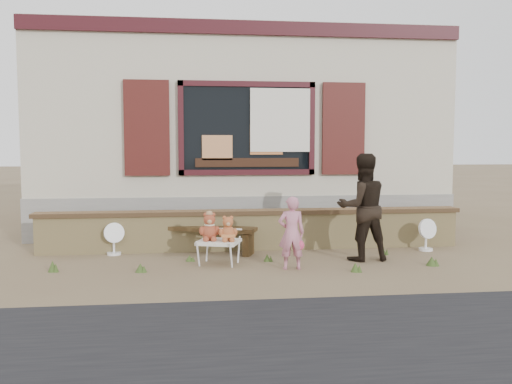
{
  "coord_description": "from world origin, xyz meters",
  "views": [
    {
      "loc": [
        -1.01,
        -7.92,
        1.73
      ],
      "look_at": [
        0.0,
        0.6,
        1.0
      ],
      "focal_mm": 38.0,
      "sensor_mm": 36.0,
      "label": 1
    }
  ],
  "objects": [
    {
      "name": "adult",
      "position": [
        1.55,
        -0.04,
        0.81
      ],
      "size": [
        0.83,
        0.67,
        1.62
      ],
      "primitive_type": "imported",
      "rotation": [
        0.0,
        0.0,
        3.22
      ],
      "color": "black",
      "rests_on": "ground"
    },
    {
      "name": "shopfront",
      "position": [
        0.0,
        4.49,
        2.0
      ],
      "size": [
        8.04,
        5.13,
        4.0
      ],
      "color": "#A9A089",
      "rests_on": "ground"
    },
    {
      "name": "teddy_bear_right",
      "position": [
        -0.5,
        -0.14,
        0.54
      ],
      "size": [
        0.34,
        0.31,
        0.37
      ],
      "primitive_type": null,
      "rotation": [
        0.0,
        0.0,
        -0.33
      ],
      "color": "brown",
      "rests_on": "folding_chair"
    },
    {
      "name": "fan_right",
      "position": [
        2.83,
        0.55,
        0.27
      ],
      "size": [
        0.35,
        0.23,
        0.54
      ],
      "rotation": [
        0.0,
        0.0,
        0.28
      ],
      "color": "white",
      "rests_on": "ground"
    },
    {
      "name": "bench",
      "position": [
        -0.81,
        0.8,
        0.32
      ],
      "size": [
        1.7,
        0.97,
        0.43
      ],
      "rotation": [
        0.0,
        0.0,
        -0.39
      ],
      "color": "#352512",
      "rests_on": "ground"
    },
    {
      "name": "fan_left",
      "position": [
        -2.26,
        0.8,
        0.26
      ],
      "size": [
        0.34,
        0.22,
        0.52
      ],
      "rotation": [
        0.0,
        0.0,
        0.35
      ],
      "color": "white",
      "rests_on": "ground"
    },
    {
      "name": "grass_tufts",
      "position": [
        0.08,
        -0.33,
        0.06
      ],
      "size": [
        5.51,
        1.21,
        0.16
      ],
      "color": "#374D1F",
      "rests_on": "ground"
    },
    {
      "name": "teddy_bear_left",
      "position": [
        -0.76,
        -0.05,
        0.56
      ],
      "size": [
        0.37,
        0.35,
        0.41
      ],
      "primitive_type": null,
      "rotation": [
        0.0,
        0.0,
        -0.33
      ],
      "color": "brown",
      "rests_on": "folding_chair"
    },
    {
      "name": "folding_chair",
      "position": [
        -0.63,
        -0.09,
        0.32
      ],
      "size": [
        0.71,
        0.67,
        0.36
      ],
      "rotation": [
        0.0,
        0.0,
        -0.33
      ],
      "color": "silver",
      "rests_on": "ground"
    },
    {
      "name": "ground",
      "position": [
        0.0,
        0.0,
        0.0
      ],
      "size": [
        80.0,
        80.0,
        0.0
      ],
      "primitive_type": "plane",
      "color": "brown",
      "rests_on": "ground"
    },
    {
      "name": "child",
      "position": [
        0.37,
        -0.52,
        0.52
      ],
      "size": [
        0.39,
        0.26,
        1.03
      ],
      "primitive_type": "imported",
      "rotation": [
        0.0,
        0.0,
        3.1
      ],
      "color": "pink",
      "rests_on": "ground"
    },
    {
      "name": "brick_wall",
      "position": [
        0.0,
        1.0,
        0.34
      ],
      "size": [
        7.1,
        0.36,
        0.67
      ],
      "color": "tan",
      "rests_on": "ground"
    }
  ]
}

